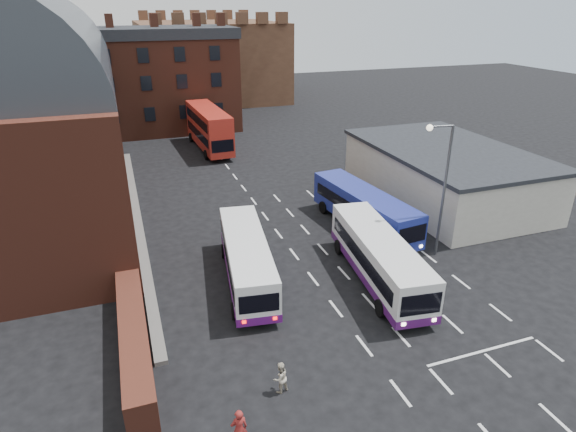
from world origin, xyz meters
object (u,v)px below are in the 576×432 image
object	(u,v)px
bus_white_inbound	(379,255)
bus_blue	(364,207)
pedestrian_red	(239,429)
bus_red_double	(209,128)
pedestrian_beige	(280,378)
bus_white_outbound	(247,257)
street_lamp	(441,179)

from	to	relation	value
bus_white_inbound	bus_blue	size ratio (longest dim) A/B	1.00
pedestrian_red	bus_red_double	bearing A→B (deg)	-101.18
pedestrian_beige	bus_white_outbound	bearing A→B (deg)	-115.60
bus_white_outbound	pedestrian_red	world-z (taller)	bus_white_outbound
bus_blue	street_lamp	distance (m)	6.50
bus_white_inbound	bus_blue	bearing A→B (deg)	-104.00
bus_red_double	street_lamp	distance (m)	30.19
bus_white_outbound	street_lamp	bearing A→B (deg)	3.87
pedestrian_beige	pedestrian_red	bearing A→B (deg)	23.45
street_lamp	pedestrian_red	bearing A→B (deg)	-146.43
pedestrian_red	pedestrian_beige	bearing A→B (deg)	-138.91
bus_blue	pedestrian_red	xyz separation A→B (m)	(-12.94, -15.10, -0.80)
bus_blue	pedestrian_red	size ratio (longest dim) A/B	6.11
bus_white_outbound	pedestrian_beige	xyz separation A→B (m)	(-0.99, -8.90, -0.86)
bus_white_outbound	bus_red_double	world-z (taller)	bus_red_double
bus_white_inbound	bus_red_double	bearing A→B (deg)	-75.69
bus_white_inbound	street_lamp	bearing A→B (deg)	-154.37
bus_white_inbound	bus_blue	distance (m)	7.08
bus_white_inbound	pedestrian_beige	size ratio (longest dim) A/B	7.32
bus_white_outbound	pedestrian_red	bearing A→B (deg)	-98.45
bus_blue	pedestrian_red	world-z (taller)	bus_blue
bus_red_double	pedestrian_red	size ratio (longest dim) A/B	6.59
bus_white_outbound	bus_red_double	xyz separation A→B (m)	(3.29, 27.90, 0.81)
street_lamp	bus_white_outbound	bearing A→B (deg)	175.83
pedestrian_red	bus_white_inbound	bearing A→B (deg)	-142.37
pedestrian_red	pedestrian_beige	world-z (taller)	pedestrian_red
pedestrian_beige	street_lamp	bearing A→B (deg)	-167.55
bus_red_double	street_lamp	size ratio (longest dim) A/B	1.33
bus_blue	bus_red_double	distance (m)	24.65
pedestrian_beige	bus_white_inbound	bearing A→B (deg)	-161.05
bus_red_double	pedestrian_red	world-z (taller)	bus_red_double
bus_white_inbound	bus_red_double	size ratio (longest dim) A/B	0.93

